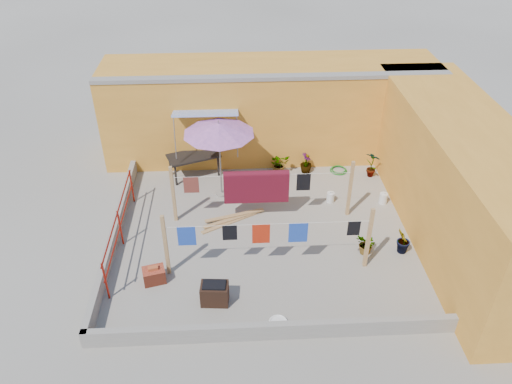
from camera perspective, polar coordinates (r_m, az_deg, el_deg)
ground at (r=13.95m, az=0.91°, el=-4.85°), size 80.00×80.00×0.00m
wall_back at (r=17.12m, az=1.60°, el=9.43°), size 11.00×3.27×3.21m
wall_right at (r=14.29m, az=22.26°, el=1.19°), size 2.40×9.00×3.20m
parapet_front at (r=11.24m, az=2.17°, el=-15.55°), size 8.30×0.16×0.44m
parapet_left at (r=14.18m, az=-15.82°, el=-4.53°), size 0.16×7.30×0.44m
red_railing at (r=13.67m, az=-15.35°, el=-3.41°), size 0.05×4.20×1.10m
clothesline_rig at (r=13.77m, az=0.16°, el=-0.07°), size 5.09×2.35×1.80m
patio_umbrella at (r=14.42m, az=-4.29°, el=7.19°), size 2.13×2.13×2.52m
outdoor_table at (r=16.23m, az=-7.15°, el=4.00°), size 1.82×1.34×0.77m
brick_stack at (r=12.69m, az=-11.57°, el=-9.29°), size 0.61×0.51×0.47m
lumber_pile at (r=14.42m, az=-2.76°, el=-3.10°), size 1.83×1.03×0.12m
brazier at (r=11.94m, az=-4.75°, el=-11.45°), size 0.68×0.48×0.58m
white_basin at (r=11.64m, az=2.55°, el=-14.67°), size 0.43×0.43×0.08m
water_jug_a at (r=15.53m, az=14.34°, el=-0.70°), size 0.25×0.25×0.39m
water_jug_b at (r=15.28m, az=8.50°, el=-0.59°), size 0.23×0.23×0.37m
green_hose at (r=16.88m, az=9.41°, el=2.49°), size 0.58×0.58×0.08m
plant_back_a at (r=16.42m, az=2.68°, el=3.25°), size 0.78×0.73×0.70m
plant_back_b at (r=16.52m, az=5.74°, el=3.32°), size 0.47×0.47×0.69m
plant_right_a at (r=16.59m, az=13.14°, el=3.12°), size 0.58×0.57×0.92m
plant_right_b at (r=13.66m, az=16.49°, el=-5.40°), size 0.51×0.55×0.80m
plant_right_c at (r=13.47m, az=12.55°, el=-5.89°), size 0.65×0.69×0.60m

